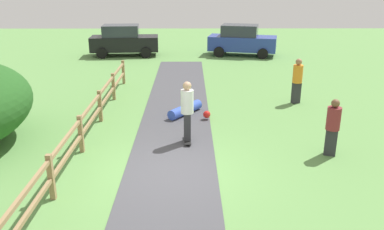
{
  "coord_description": "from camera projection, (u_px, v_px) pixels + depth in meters",
  "views": [
    {
      "loc": [
        0.5,
        -9.22,
        4.78
      ],
      "look_at": [
        0.56,
        1.61,
        1.0
      ],
      "focal_mm": 37.27,
      "sensor_mm": 36.0,
      "label": 1
    }
  ],
  "objects": [
    {
      "name": "wooden_fence",
      "position": [
        67.0,
        149.0,
        10.04
      ],
      "size": [
        0.12,
        18.12,
        1.1
      ],
      "color": "#997A51",
      "rests_on": "ground_plane"
    },
    {
      "name": "ground_plane",
      "position": [
        171.0,
        172.0,
        10.27
      ],
      "size": [
        60.0,
        60.0,
        0.0
      ],
      "primitive_type": "plane",
      "color": "#60934C"
    },
    {
      "name": "skater_riding",
      "position": [
        187.0,
        109.0,
        11.75
      ],
      "size": [
        0.4,
        0.81,
        1.89
      ],
      "color": "black",
      "rests_on": "asphalt_path"
    },
    {
      "name": "skater_fallen",
      "position": [
        187.0,
        110.0,
        14.43
      ],
      "size": [
        1.52,
        1.54,
        0.36
      ],
      "color": "blue",
      "rests_on": "asphalt_path"
    },
    {
      "name": "bystander_maroon",
      "position": [
        333.0,
        125.0,
        10.98
      ],
      "size": [
        0.48,
        0.48,
        1.64
      ],
      "color": "#2D2D33",
      "rests_on": "ground_plane"
    },
    {
      "name": "asphalt_path",
      "position": [
        171.0,
        172.0,
        10.27
      ],
      "size": [
        2.4,
        28.0,
        0.02
      ],
      "primitive_type": "cube",
      "color": "#47474C",
      "rests_on": "ground_plane"
    },
    {
      "name": "parked_car_blue",
      "position": [
        242.0,
        40.0,
        25.15
      ],
      "size": [
        4.48,
        2.71,
        1.92
      ],
      "color": "#283D99",
      "rests_on": "ground_plane"
    },
    {
      "name": "parked_car_black",
      "position": [
        124.0,
        40.0,
        25.1
      ],
      "size": [
        4.31,
        2.23,
        1.92
      ],
      "color": "black",
      "rests_on": "ground_plane"
    },
    {
      "name": "bystander_orange",
      "position": [
        297.0,
        79.0,
        15.57
      ],
      "size": [
        0.49,
        0.49,
        1.79
      ],
      "color": "#2D2D33",
      "rests_on": "ground_plane"
    }
  ]
}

